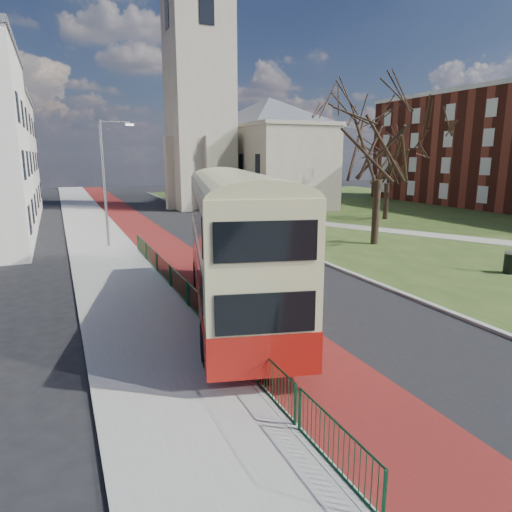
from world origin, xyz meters
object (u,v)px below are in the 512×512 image
litter_bin (510,263)px  streetlamp (106,177)px  bus (235,239)px  winter_tree_near (381,127)px  winter_tree_far (389,155)px

litter_bin → streetlamp: bearing=139.5°
streetlamp → bus: 15.93m
streetlamp → bus: size_ratio=0.63×
winter_tree_near → litter_bin: (1.31, -9.31, -7.16)m
bus → litter_bin: size_ratio=11.69×
streetlamp → winter_tree_near: bearing=-20.0°
streetlamp → litter_bin: (17.98, -15.37, -4.01)m
streetlamp → winter_tree_far: size_ratio=0.93×
bus → winter_tree_near: bearing=49.0°
streetlamp → bus: streetlamp is taller
streetlamp → litter_bin: streetlamp is taller
bus → litter_bin: bus is taller
winter_tree_far → litter_bin: (-7.46, -19.04, -5.42)m
winter_tree_far → litter_bin: size_ratio=7.92×
bus → winter_tree_far: (22.58, 19.25, 3.05)m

